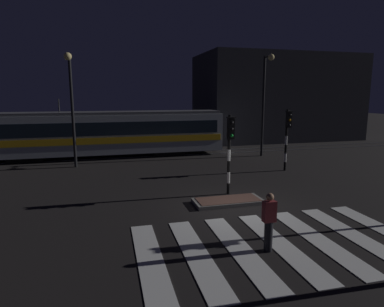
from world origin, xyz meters
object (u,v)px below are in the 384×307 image
object	(u,v)px
traffic_light_median_centre	(230,143)
street_lamp_trackside_left	(71,96)
traffic_light_corner_far_right	(287,131)
tram	(100,133)
pedestrian_waiting_at_kerb	(269,222)
street_lamp_trackside_right	(265,93)

from	to	relation	value
traffic_light_median_centre	street_lamp_trackside_left	bearing A→B (deg)	132.89
street_lamp_trackside_left	traffic_light_corner_far_right	bearing A→B (deg)	-18.68
street_lamp_trackside_left	tram	world-z (taller)	street_lamp_trackside_left
traffic_light_median_centre	pedestrian_waiting_at_kerb	bearing A→B (deg)	-99.73
traffic_light_median_centre	street_lamp_trackside_left	size ratio (longest dim) A/B	0.53
street_lamp_trackside_right	pedestrian_waiting_at_kerb	world-z (taller)	street_lamp_trackside_right
pedestrian_waiting_at_kerb	traffic_light_corner_far_right	bearing A→B (deg)	56.61
traffic_light_median_centre	street_lamp_trackside_left	xyz separation A→B (m)	(-7.05, 7.59, 1.97)
traffic_light_corner_far_right	tram	bearing A→B (deg)	145.23
traffic_light_corner_far_right	traffic_light_median_centre	bearing A→B (deg)	-144.48
traffic_light_corner_far_right	traffic_light_median_centre	xyz separation A→B (m)	(-4.95, -3.53, -0.02)
street_lamp_trackside_right	tram	world-z (taller)	street_lamp_trackside_right
tram	pedestrian_waiting_at_kerb	size ratio (longest dim) A/B	10.32
traffic_light_corner_far_right	tram	distance (m)	12.75
traffic_light_corner_far_right	street_lamp_trackside_left	distance (m)	12.81
street_lamp_trackside_left	pedestrian_waiting_at_kerb	distance (m)	14.74
traffic_light_corner_far_right	street_lamp_trackside_left	bearing A→B (deg)	161.32
traffic_light_corner_far_right	traffic_light_median_centre	distance (m)	6.08
street_lamp_trackside_left	tram	distance (m)	4.38
traffic_light_median_centre	tram	world-z (taller)	tram
traffic_light_corner_far_right	pedestrian_waiting_at_kerb	world-z (taller)	traffic_light_corner_far_right
traffic_light_corner_far_right	street_lamp_trackside_right	size ratio (longest dim) A/B	0.50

